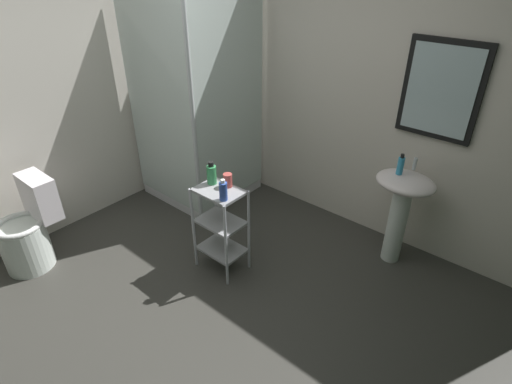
{
  "coord_description": "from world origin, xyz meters",
  "views": [
    {
      "loc": [
        1.65,
        -1.3,
        2.3
      ],
      "look_at": [
        0.14,
        0.48,
        0.89
      ],
      "focal_mm": 28.57,
      "sensor_mm": 36.0,
      "label": 1
    }
  ],
  "objects_px": {
    "shower_stall": "(200,157)",
    "storage_cart": "(221,223)",
    "hand_soap_bottle": "(401,165)",
    "pedestal_sink": "(402,201)",
    "rinse_cup": "(228,180)",
    "body_wash_bottle_green": "(212,174)",
    "toilet": "(29,232)",
    "shampoo_bottle_blue": "(223,191)"
  },
  "relations": [
    {
      "from": "shower_stall",
      "to": "shampoo_bottle_blue",
      "type": "xyz_separation_m",
      "value": [
        1.08,
        -0.75,
        0.35
      ]
    },
    {
      "from": "toilet",
      "to": "storage_cart",
      "type": "relative_size",
      "value": 1.03
    },
    {
      "from": "toilet",
      "to": "storage_cart",
      "type": "bearing_deg",
      "value": 38.43
    },
    {
      "from": "shower_stall",
      "to": "rinse_cup",
      "type": "bearing_deg",
      "value": -31.43
    },
    {
      "from": "hand_soap_bottle",
      "to": "body_wash_bottle_green",
      "type": "height_order",
      "value": "hand_soap_bottle"
    },
    {
      "from": "pedestal_sink",
      "to": "rinse_cup",
      "type": "height_order",
      "value": "rinse_cup"
    },
    {
      "from": "shower_stall",
      "to": "rinse_cup",
      "type": "xyz_separation_m",
      "value": [
        0.97,
        -0.59,
        0.33
      ]
    },
    {
      "from": "pedestal_sink",
      "to": "hand_soap_bottle",
      "type": "distance_m",
      "value": 0.31
    },
    {
      "from": "hand_soap_bottle",
      "to": "rinse_cup",
      "type": "relative_size",
      "value": 1.57
    },
    {
      "from": "hand_soap_bottle",
      "to": "storage_cart",
      "type": "bearing_deg",
      "value": -134.57
    },
    {
      "from": "shower_stall",
      "to": "body_wash_bottle_green",
      "type": "distance_m",
      "value": 1.11
    },
    {
      "from": "storage_cart",
      "to": "shampoo_bottle_blue",
      "type": "distance_m",
      "value": 0.4
    },
    {
      "from": "rinse_cup",
      "to": "hand_soap_bottle",
      "type": "bearing_deg",
      "value": 43.28
    },
    {
      "from": "toilet",
      "to": "body_wash_bottle_green",
      "type": "height_order",
      "value": "body_wash_bottle_green"
    },
    {
      "from": "pedestal_sink",
      "to": "body_wash_bottle_green",
      "type": "xyz_separation_m",
      "value": [
        -1.14,
        -0.97,
        0.24
      ]
    },
    {
      "from": "shower_stall",
      "to": "body_wash_bottle_green",
      "type": "bearing_deg",
      "value": -37.03
    },
    {
      "from": "pedestal_sink",
      "to": "rinse_cup",
      "type": "bearing_deg",
      "value": -137.7
    },
    {
      "from": "storage_cart",
      "to": "body_wash_bottle_green",
      "type": "xyz_separation_m",
      "value": [
        -0.11,
        0.04,
        0.38
      ]
    },
    {
      "from": "shower_stall",
      "to": "hand_soap_bottle",
      "type": "xyz_separation_m",
      "value": [
        1.92,
        0.31,
        0.42
      ]
    },
    {
      "from": "shower_stall",
      "to": "pedestal_sink",
      "type": "bearing_deg",
      "value": 9.44
    },
    {
      "from": "pedestal_sink",
      "to": "body_wash_bottle_green",
      "type": "relative_size",
      "value": 4.43
    },
    {
      "from": "shower_stall",
      "to": "toilet",
      "type": "height_order",
      "value": "shower_stall"
    },
    {
      "from": "hand_soap_bottle",
      "to": "rinse_cup",
      "type": "height_order",
      "value": "hand_soap_bottle"
    },
    {
      "from": "shower_stall",
      "to": "toilet",
      "type": "bearing_deg",
      "value": -99.47
    },
    {
      "from": "toilet",
      "to": "storage_cart",
      "type": "xyz_separation_m",
      "value": [
        1.23,
        0.98,
        0.12
      ]
    },
    {
      "from": "hand_soap_bottle",
      "to": "pedestal_sink",
      "type": "bearing_deg",
      "value": 21.36
    },
    {
      "from": "hand_soap_bottle",
      "to": "rinse_cup",
      "type": "distance_m",
      "value": 1.31
    },
    {
      "from": "storage_cart",
      "to": "hand_soap_bottle",
      "type": "height_order",
      "value": "hand_soap_bottle"
    },
    {
      "from": "shampoo_bottle_blue",
      "to": "rinse_cup",
      "type": "distance_m",
      "value": 0.19
    },
    {
      "from": "storage_cart",
      "to": "rinse_cup",
      "type": "relative_size",
      "value": 6.97
    },
    {
      "from": "pedestal_sink",
      "to": "toilet",
      "type": "height_order",
      "value": "pedestal_sink"
    },
    {
      "from": "shower_stall",
      "to": "body_wash_bottle_green",
      "type": "height_order",
      "value": "shower_stall"
    },
    {
      "from": "body_wash_bottle_green",
      "to": "toilet",
      "type": "bearing_deg",
      "value": -137.76
    },
    {
      "from": "hand_soap_bottle",
      "to": "shampoo_bottle_blue",
      "type": "height_order",
      "value": "hand_soap_bottle"
    },
    {
      "from": "shower_stall",
      "to": "shampoo_bottle_blue",
      "type": "distance_m",
      "value": 1.36
    },
    {
      "from": "shower_stall",
      "to": "storage_cart",
      "type": "bearing_deg",
      "value": -35.31
    },
    {
      "from": "pedestal_sink",
      "to": "storage_cart",
      "type": "distance_m",
      "value": 1.44
    },
    {
      "from": "shower_stall",
      "to": "shampoo_bottle_blue",
      "type": "height_order",
      "value": "shower_stall"
    },
    {
      "from": "toilet",
      "to": "shampoo_bottle_blue",
      "type": "relative_size",
      "value": 4.58
    },
    {
      "from": "shower_stall",
      "to": "hand_soap_bottle",
      "type": "bearing_deg",
      "value": 9.06
    },
    {
      "from": "toilet",
      "to": "shampoo_bottle_blue",
      "type": "distance_m",
      "value": 1.7
    },
    {
      "from": "hand_soap_bottle",
      "to": "toilet",
      "type": "bearing_deg",
      "value": -138.3
    }
  ]
}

